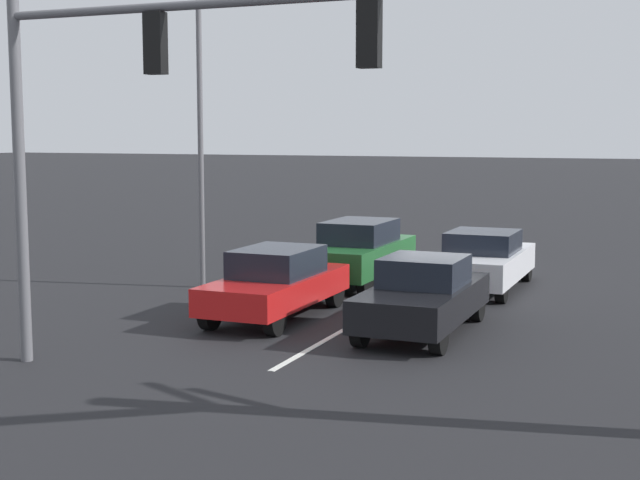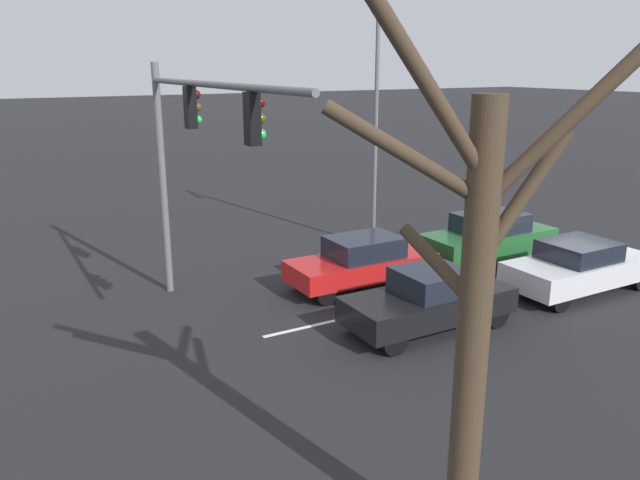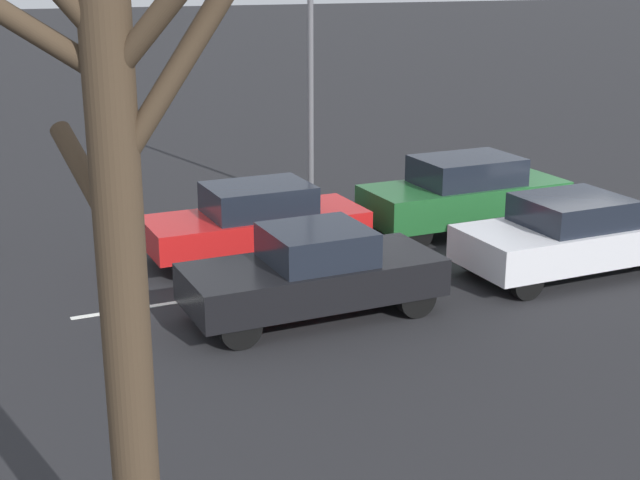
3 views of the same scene
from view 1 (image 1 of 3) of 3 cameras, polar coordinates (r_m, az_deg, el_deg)
ground_plane at (r=25.24m, az=7.86°, el=-2.18°), size 240.00×240.00×0.00m
lane_stripe_left_divider at (r=22.81m, az=6.22°, el=-3.11°), size 0.12×17.11×0.01m
car_red_midlane_front at (r=19.07m, az=-2.81°, el=-2.70°), size 1.71×4.36×1.50m
car_black_leftlane_front at (r=17.70m, az=6.61°, el=-3.55°), size 1.75×4.26×1.52m
car_silver_leftlane_second at (r=22.84m, az=10.41°, el=-1.27°), size 1.86×4.48×1.49m
car_darkgreen_midlane_second at (r=23.40m, az=2.53°, el=-0.72°), size 1.76×4.48×1.66m
traffic_signal_gantry at (r=14.43m, az=-11.04°, el=9.25°), size 8.73×0.37×6.33m
street_lamp_right_shoulder at (r=22.68m, az=-7.29°, el=9.36°), size 1.90×0.24×8.66m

